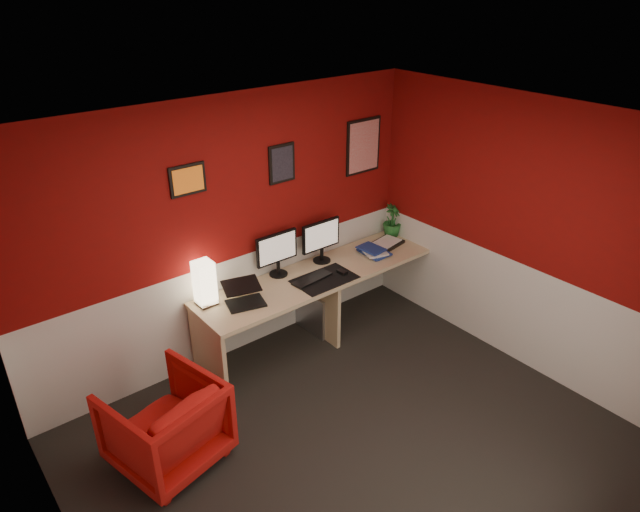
{
  "coord_description": "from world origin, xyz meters",
  "views": [
    {
      "loc": [
        -2.29,
        -2.39,
        3.4
      ],
      "look_at": [
        0.6,
        1.21,
        1.05
      ],
      "focal_mm": 31.86,
      "sensor_mm": 36.0,
      "label": 1
    }
  ],
  "objects": [
    {
      "name": "ceiling",
      "position": [
        0.0,
        0.0,
        2.5
      ],
      "size": [
        4.0,
        3.5,
        0.01
      ],
      "primitive_type": "cube",
      "color": "white",
      "rests_on": "ground"
    },
    {
      "name": "pc_tower",
      "position": [
        0.81,
        1.53,
        0.23
      ],
      "size": [
        0.22,
        0.46,
        0.45
      ],
      "primitive_type": "cube",
      "rotation": [
        0.0,
        0.0,
        0.03
      ],
      "color": "#99999E",
      "rests_on": "ground"
    },
    {
      "name": "armchair",
      "position": [
        -1.18,
        0.84,
        0.35
      ],
      "size": [
        0.9,
        0.91,
        0.7
      ],
      "primitive_type": "imported",
      "rotation": [
        0.0,
        0.0,
        3.37
      ],
      "color": "#B10F0B",
      "rests_on": "ground"
    },
    {
      "name": "wall_left",
      "position": [
        -2.0,
        0.0,
        1.25
      ],
      "size": [
        0.01,
        3.5,
        2.5
      ],
      "primitive_type": "cube",
      "color": "maroon",
      "rests_on": "ground"
    },
    {
      "name": "wainscot_back",
      "position": [
        0.0,
        1.75,
        0.5
      ],
      "size": [
        4.0,
        0.01,
        1.0
      ],
      "primitive_type": "cube",
      "color": "silver",
      "rests_on": "ground"
    },
    {
      "name": "desk",
      "position": [
        0.76,
        1.41,
        0.36
      ],
      "size": [
        2.6,
        0.65,
        0.73
      ],
      "primitive_type": "cube",
      "color": "#CCB582",
      "rests_on": "ground"
    },
    {
      "name": "monitor_right",
      "position": [
        0.94,
        1.6,
        1.02
      ],
      "size": [
        0.45,
        0.06,
        0.58
      ],
      "primitive_type": "cube",
      "color": "black",
      "rests_on": "desk"
    },
    {
      "name": "art_left",
      "position": [
        -0.37,
        1.74,
        1.85
      ],
      "size": [
        0.32,
        0.02,
        0.26
      ],
      "primitive_type": "cube",
      "color": "orange",
      "rests_on": "wall_back"
    },
    {
      "name": "monitor_left",
      "position": [
        0.43,
        1.64,
        1.02
      ],
      "size": [
        0.45,
        0.06,
        0.58
      ],
      "primitive_type": "cube",
      "color": "black",
      "rests_on": "desk"
    },
    {
      "name": "wall_front",
      "position": [
        0.0,
        -1.75,
        1.25
      ],
      "size": [
        4.0,
        0.01,
        2.5
      ],
      "primitive_type": "cube",
      "color": "maroon",
      "rests_on": "ground"
    },
    {
      "name": "book_bottom",
      "position": [
        1.35,
        1.38,
        0.74
      ],
      "size": [
        0.25,
        0.33,
        0.03
      ],
      "primitive_type": "imported",
      "rotation": [
        0.0,
        0.0,
        -0.06
      ],
      "color": "navy",
      "rests_on": "desk"
    },
    {
      "name": "laptop",
      "position": [
        -0.11,
        1.37,
        0.84
      ],
      "size": [
        0.38,
        0.31,
        0.22
      ],
      "primitive_type": "cube",
      "rotation": [
        0.0,
        0.0,
        -0.27
      ],
      "color": "black",
      "rests_on": "desk"
    },
    {
      "name": "wall_right",
      "position": [
        2.0,
        0.0,
        1.25
      ],
      "size": [
        0.01,
        3.5,
        2.5
      ],
      "primitive_type": "cube",
      "color": "maroon",
      "rests_on": "ground"
    },
    {
      "name": "art_right",
      "position": [
        1.59,
        1.74,
        1.78
      ],
      "size": [
        0.44,
        0.02,
        0.56
      ],
      "primitive_type": "cube",
      "color": "red",
      "rests_on": "wall_back"
    },
    {
      "name": "wall_back",
      "position": [
        0.0,
        1.75,
        1.25
      ],
      "size": [
        4.0,
        0.01,
        2.5
      ],
      "primitive_type": "cube",
      "color": "maroon",
      "rests_on": "ground"
    },
    {
      "name": "ground",
      "position": [
        0.0,
        0.0,
        0.0
      ],
      "size": [
        4.0,
        3.5,
        0.01
      ],
      "primitive_type": "cube",
      "color": "black",
      "rests_on": "ground"
    },
    {
      "name": "art_center",
      "position": [
        0.58,
        1.74,
        1.8
      ],
      "size": [
        0.28,
        0.02,
        0.36
      ],
      "primitive_type": "cube",
      "color": "black",
      "rests_on": "wall_back"
    },
    {
      "name": "potted_plant",
      "position": [
        1.93,
        1.59,
        0.91
      ],
      "size": [
        0.24,
        0.24,
        0.36
      ],
      "primitive_type": "imported",
      "rotation": [
        0.0,
        0.0,
        0.22
      ],
      "color": "#19591E",
      "rests_on": "desk"
    },
    {
      "name": "mouse",
      "position": [
        0.92,
        1.26,
        0.75
      ],
      "size": [
        0.07,
        0.1,
        0.03
      ],
      "primitive_type": "cube",
      "rotation": [
        0.0,
        0.0,
        0.06
      ],
      "color": "black",
      "rests_on": "desk_mat"
    },
    {
      "name": "zen_tray",
      "position": [
        1.72,
        1.45,
        0.74
      ],
      "size": [
        0.39,
        0.31,
        0.03
      ],
      "primitive_type": "cube",
      "rotation": [
        0.0,
        0.0,
        0.19
      ],
      "color": "black",
      "rests_on": "desk"
    },
    {
      "name": "book_top",
      "position": [
        1.33,
        1.38,
        0.79
      ],
      "size": [
        0.22,
        0.29,
        0.03
      ],
      "primitive_type": "imported",
      "rotation": [
        0.0,
        0.0,
        0.08
      ],
      "color": "navy",
      "rests_on": "book_middle"
    },
    {
      "name": "desk_mat",
      "position": [
        0.72,
        1.28,
        0.73
      ],
      "size": [
        0.6,
        0.38,
        0.01
      ],
      "primitive_type": "cube",
      "color": "black",
      "rests_on": "desk"
    },
    {
      "name": "keyboard",
      "position": [
        0.62,
        1.35,
        0.74
      ],
      "size": [
        0.43,
        0.18,
        0.02
      ],
      "primitive_type": "cube",
      "rotation": [
        0.0,
        0.0,
        0.1
      ],
      "color": "black",
      "rests_on": "desk_mat"
    },
    {
      "name": "wainscot_right",
      "position": [
        2.0,
        0.0,
        0.5
      ],
      "size": [
        0.01,
        3.5,
        1.0
      ],
      "primitive_type": "cube",
      "color": "silver",
      "rests_on": "ground"
    },
    {
      "name": "shoji_lamp",
      "position": [
        -0.38,
        1.59,
        0.93
      ],
      "size": [
        0.16,
        0.16,
        0.4
      ],
      "primitive_type": "cube",
      "color": "#FFE5B2",
      "rests_on": "desk"
    },
    {
      "name": "book_middle",
      "position": [
        1.35,
        1.42,
        0.77
      ],
      "size": [
        0.31,
        0.36,
        0.02
      ],
      "primitive_type": "imported",
      "rotation": [
        0.0,
        0.0,
        -0.32
      ],
      "color": "silver",
      "rests_on": "book_bottom"
    }
  ]
}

